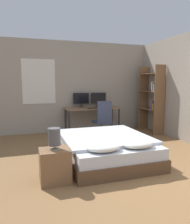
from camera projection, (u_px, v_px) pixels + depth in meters
ground_plane at (154, 185)px, 3.21m from camera, size 20.00×20.00×0.00m
wall_back at (83, 87)px, 6.71m from camera, size 12.00×0.08×2.70m
bed at (106, 148)px, 4.21m from camera, size 1.61×1.90×0.54m
nightstand at (55, 166)px, 3.27m from camera, size 0.45×0.39×0.50m
bedside_lamp at (54, 137)px, 3.21m from camera, size 0.18×0.18×0.32m
desk at (92, 110)px, 6.48m from camera, size 1.60×0.65×0.75m
monitor_left at (81, 99)px, 6.56m from camera, size 0.48×0.16×0.43m
monitor_right at (98, 99)px, 6.73m from camera, size 0.48×0.16×0.43m
keyboard at (94, 108)px, 6.26m from camera, size 0.39×0.13×0.02m
computer_mouse at (104, 108)px, 6.34m from camera, size 0.07×0.05×0.04m
office_chair at (103, 123)px, 5.87m from camera, size 0.52×0.52×1.01m
bookshelf at (153, 96)px, 6.45m from camera, size 0.34×0.89×1.98m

